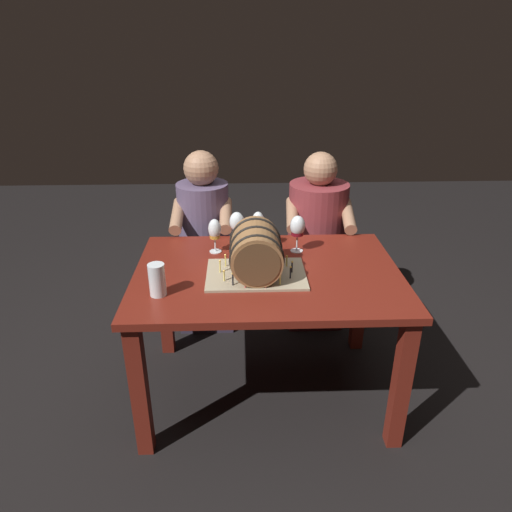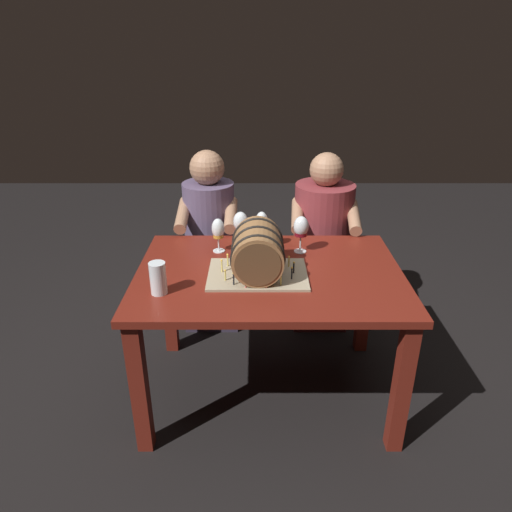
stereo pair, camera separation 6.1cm
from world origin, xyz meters
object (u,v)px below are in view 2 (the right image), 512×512
(wine_glass_empty, at_px, (239,222))
(person_seated_right, at_px, (320,247))
(dining_table, at_px, (267,291))
(barrel_cake, at_px, (256,253))
(wine_glass_red, at_px, (299,228))
(person_seated_left, at_px, (209,250))
(wine_glass_rose, at_px, (260,224))
(wine_glass_amber, at_px, (216,230))
(beer_pint, at_px, (157,280))

(wine_glass_empty, distance_m, person_seated_right, 0.73)
(dining_table, height_order, person_seated_right, person_seated_right)
(person_seated_right, bearing_deg, dining_table, -116.49)
(barrel_cake, distance_m, wine_glass_red, 0.35)
(dining_table, relative_size, person_seated_left, 1.11)
(barrel_cake, bearing_deg, wine_glass_rose, 86.02)
(wine_glass_amber, bearing_deg, person_seated_left, 101.17)
(wine_glass_empty, height_order, person_seated_left, person_seated_left)
(barrel_cake, distance_m, person_seated_right, 0.91)
(dining_table, relative_size, wine_glass_rose, 6.26)
(wine_glass_rose, height_order, person_seated_left, person_seated_left)
(wine_glass_rose, height_order, beer_pint, wine_glass_rose)
(person_seated_left, relative_size, person_seated_right, 1.01)
(person_seated_right, bearing_deg, wine_glass_red, -111.12)
(wine_glass_amber, xyz_separation_m, beer_pint, (-0.23, -0.44, -0.05))
(dining_table, xyz_separation_m, person_seated_right, (0.35, 0.71, -0.08))
(dining_table, bearing_deg, person_seated_right, 63.51)
(wine_glass_red, xyz_separation_m, wine_glass_rose, (-0.20, 0.05, 0.00))
(wine_glass_red, relative_size, wine_glass_rose, 0.96)
(barrel_cake, bearing_deg, person_seated_right, 61.42)
(barrel_cake, xyz_separation_m, person_seated_left, (-0.30, 0.75, -0.32))
(dining_table, height_order, beer_pint, beer_pint)
(dining_table, height_order, wine_glass_amber, wine_glass_amber)
(wine_glass_rose, bearing_deg, wine_glass_amber, -169.93)
(wine_glass_amber, bearing_deg, person_seated_right, 37.89)
(wine_glass_amber, height_order, wine_glass_red, wine_glass_red)
(person_seated_left, bearing_deg, wine_glass_empty, -63.58)
(wine_glass_empty, height_order, beer_pint, wine_glass_empty)
(dining_table, distance_m, wine_glass_red, 0.37)
(dining_table, xyz_separation_m, wine_glass_empty, (-0.14, 0.29, 0.25))
(barrel_cake, bearing_deg, beer_pint, -158.63)
(dining_table, bearing_deg, wine_glass_empty, 116.66)
(person_seated_right, bearing_deg, person_seated_left, -179.96)
(barrel_cake, relative_size, person_seated_right, 0.41)
(wine_glass_empty, relative_size, beer_pint, 1.35)
(person_seated_left, bearing_deg, wine_glass_rose, -53.85)
(wine_glass_amber, distance_m, person_seated_right, 0.83)
(person_seated_left, bearing_deg, wine_glass_red, -42.84)
(barrel_cake, xyz_separation_m, wine_glass_amber, (-0.20, 0.27, 0.00))
(beer_pint, height_order, person_seated_left, person_seated_left)
(barrel_cake, distance_m, beer_pint, 0.46)
(wine_glass_amber, bearing_deg, dining_table, -41.80)
(wine_glass_red, distance_m, beer_pint, 0.79)
(wine_glass_rose, bearing_deg, person_seated_left, 126.15)
(beer_pint, height_order, person_seated_right, person_seated_right)
(barrel_cake, relative_size, beer_pint, 3.18)
(dining_table, height_order, wine_glass_rose, wine_glass_rose)
(wine_glass_amber, relative_size, beer_pint, 1.24)
(dining_table, height_order, person_seated_left, person_seated_left)
(wine_glass_amber, bearing_deg, wine_glass_empty, 26.35)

